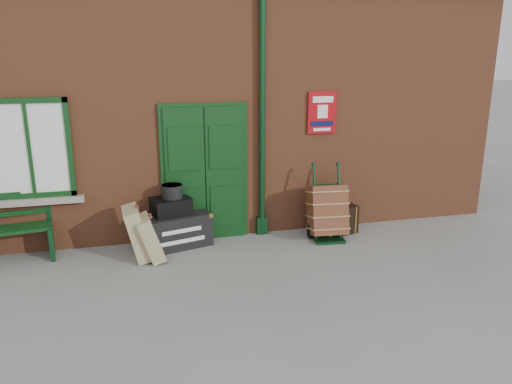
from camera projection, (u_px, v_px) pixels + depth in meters
name	position (u px, v px, depth m)	size (l,w,h in m)	color
ground	(243.00, 272.00, 7.14)	(80.00, 80.00, 0.00)	gray
station_building	(203.00, 97.00, 9.81)	(10.30, 4.30, 4.36)	brown
houdini_trunk	(175.00, 230.00, 8.03)	(1.08, 0.59, 0.54)	black
strongbox	(171.00, 206.00, 7.91)	(0.59, 0.43, 0.27)	black
hatbox	(172.00, 191.00, 7.85)	(0.32, 0.32, 0.22)	black
suitcase_back	(137.00, 233.00, 7.48)	(0.23, 0.57, 0.80)	tan
suitcase_front	(150.00, 238.00, 7.44)	(0.20, 0.51, 0.68)	tan
porter_trolley	(327.00, 211.00, 8.30)	(0.65, 0.70, 1.23)	black
dark_trunk	(335.00, 219.00, 8.61)	(0.68, 0.44, 0.49)	black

